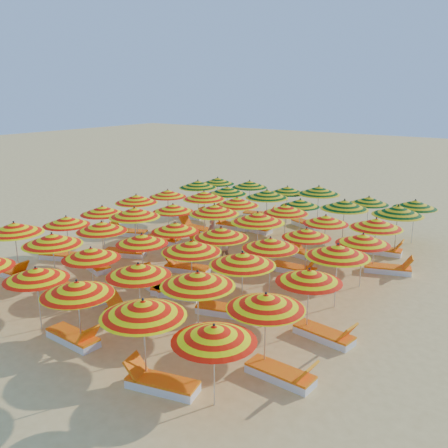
{
  "coord_description": "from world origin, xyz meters",
  "views": [
    {
      "loc": [
        10.93,
        -14.85,
        6.74
      ],
      "look_at": [
        0.0,
        0.5,
        1.6
      ],
      "focal_mm": 40.0,
      "sensor_mm": 36.0,
      "label": 1
    }
  ],
  "objects_px": {
    "umbrella_24": "(136,199)",
    "lounger_11": "(178,292)",
    "umbrella_29": "(363,239)",
    "umbrella_5": "(214,334)",
    "lounger_13": "(325,335)",
    "beachgoer_a": "(211,233)",
    "umbrella_14": "(142,239)",
    "lounger_21": "(308,255)",
    "umbrella_26": "(214,209)",
    "umbrella_28": "(307,233)",
    "umbrella_45": "(319,190)",
    "beachgoer_b": "(223,246)",
    "lounger_18": "(205,247)",
    "lounger_17": "(163,240)",
    "lounger_23": "(189,215)",
    "umbrella_34": "(326,220)",
    "lounger_1": "(74,337)",
    "umbrella_25": "(173,208)",
    "umbrella_8": "(91,253)",
    "umbrella_41": "(398,211)",
    "lounger_22": "(389,269)",
    "umbrella_37": "(227,190)",
    "umbrella_38": "(267,194)",
    "umbrella_12": "(66,221)",
    "umbrella_21": "(221,233)",
    "umbrella_36": "(198,184)",
    "lounger_28": "(307,224)",
    "umbrella_30": "(168,193)",
    "umbrella_10": "(198,279)",
    "umbrella_19": "(134,212)",
    "umbrella_39": "(300,203)",
    "lounger_4": "(68,291)",
    "lounger_10": "(154,284)",
    "umbrella_18": "(102,210)",
    "umbrella_46": "(369,200)",
    "umbrella_11": "(266,301)",
    "umbrella_42": "(218,181)",
    "umbrella_27": "(258,217)",
    "umbrella_22": "(270,243)",
    "umbrella_17": "(309,276)",
    "lounger_12": "(225,310)",
    "lounger_25": "(256,228)",
    "lounger_15": "(187,268)",
    "umbrella_2": "(36,274)",
    "umbrella_20": "(175,227)",
    "umbrella_16": "(242,259)",
    "umbrella_31": "(204,195)",
    "lounger_5": "(89,294)",
    "umbrella_40": "(344,205)",
    "lounger_8": "(60,255)",
    "umbrella_32": "(237,201)",
    "umbrella_15": "(191,246)",
    "umbrella_35": "(376,223)",
    "lounger_20": "(195,228)",
    "umbrella_7": "(52,239)",
    "lounger_16": "(128,232)",
    "umbrella_23": "(338,251)",
    "umbrella_13": "(102,226)"
  },
  "relations": [
    {
      "from": "umbrella_39",
      "to": "lounger_1",
      "type": "relative_size",
      "value": 1.22
    },
    {
      "from": "umbrella_26",
      "to": "umbrella_31",
      "type": "distance_m",
      "value": 3.09
    },
    {
      "from": "umbrella_8",
      "to": "umbrella_41",
      "type": "bearing_deg",
      "value": 58.43
    },
    {
      "from": "umbrella_40",
      "to": "lounger_8",
      "type": "xyz_separation_m",
      "value": [
        -8.76,
        -8.16,
        -1.77
      ]
    },
    {
      "from": "lounger_1",
      "to": "lounger_13",
      "type": "xyz_separation_m",
      "value": [
        5.54,
        4.15,
        0.0
      ]
    },
    {
      "from": "umbrella_29",
      "to": "umbrella_5",
      "type": "bearing_deg",
      "value": -90.81
    },
    {
      "from": "umbrella_36",
      "to": "lounger_28",
      "type": "bearing_deg",
      "value": 18.08
    },
    {
      "from": "umbrella_45",
      "to": "beachgoer_b",
      "type": "height_order",
      "value": "umbrella_45"
    },
    {
      "from": "umbrella_35",
      "to": "lounger_5",
      "type": "xyz_separation_m",
      "value": [
        -6.75,
        -8.09,
        -1.7
      ]
    },
    {
      "from": "umbrella_26",
      "to": "umbrella_28",
      "type": "relative_size",
      "value": 1.42
    },
    {
      "from": "umbrella_14",
      "to": "umbrella_41",
      "type": "relative_size",
      "value": 0.87
    },
    {
      "from": "lounger_18",
      "to": "lounger_17",
      "type": "bearing_deg",
      "value": 22.22
    },
    {
      "from": "umbrella_30",
      "to": "umbrella_10",
      "type": "bearing_deg",
      "value": -44.6
    },
    {
      "from": "lounger_4",
      "to": "lounger_10",
      "type": "xyz_separation_m",
      "value": [
        1.93,
        2.13,
        0.0
      ]
    },
    {
      "from": "umbrella_12",
      "to": "umbrella_21",
      "type": "bearing_deg",
      "value": 16.35
    },
    {
      "from": "umbrella_12",
      "to": "umbrella_37",
      "type": "bearing_deg",
      "value": 75.81
    },
    {
      "from": "umbrella_11",
      "to": "umbrella_42",
      "type": "relative_size",
      "value": 1.29
    },
    {
      "from": "umbrella_22",
      "to": "lounger_18",
      "type": "bearing_deg",
      "value": 152.75
    },
    {
      "from": "umbrella_18",
      "to": "lounger_11",
      "type": "height_order",
      "value": "umbrella_18"
    },
    {
      "from": "umbrella_39",
      "to": "beachgoer_a",
      "type": "xyz_separation_m",
      "value": [
        -2.51,
        -3.42,
        -1.05
      ]
    },
    {
      "from": "lounger_22",
      "to": "umbrella_37",
      "type": "bearing_deg",
      "value": 148.41
    },
    {
      "from": "lounger_13",
      "to": "umbrella_17",
      "type": "bearing_deg",
      "value": -176.74
    },
    {
      "from": "umbrella_27",
      "to": "lounger_13",
      "type": "relative_size",
      "value": 1.32
    },
    {
      "from": "umbrella_5",
      "to": "umbrella_16",
      "type": "distance_m",
      "value": 4.47
    },
    {
      "from": "umbrella_10",
      "to": "umbrella_46",
      "type": "bearing_deg",
      "value": 89.67
    },
    {
      "from": "umbrella_22",
      "to": "umbrella_37",
      "type": "distance_m",
      "value": 8.71
    },
    {
      "from": "lounger_12",
      "to": "lounger_25",
      "type": "distance_m",
      "value": 9.33
    },
    {
      "from": "umbrella_19",
      "to": "beachgoer_b",
      "type": "bearing_deg",
      "value": 25.86
    },
    {
      "from": "umbrella_7",
      "to": "umbrella_35",
      "type": "height_order",
      "value": "umbrella_7"
    },
    {
      "from": "lounger_10",
      "to": "lounger_15",
      "type": "xyz_separation_m",
      "value": [
        -0.1,
        1.91,
        0.0
      ]
    },
    {
      "from": "umbrella_13",
      "to": "umbrella_36",
      "type": "xyz_separation_m",
      "value": [
        -2.05,
        8.36,
        0.09
      ]
    },
    {
      "from": "umbrella_25",
      "to": "lounger_13",
      "type": "relative_size",
      "value": 1.19
    },
    {
      "from": "umbrella_41",
      "to": "lounger_20",
      "type": "height_order",
      "value": "umbrella_41"
    },
    {
      "from": "umbrella_14",
      "to": "umbrella_23",
      "type": "distance_m",
      "value": 6.63
    },
    {
      "from": "umbrella_15",
      "to": "lounger_8",
      "type": "distance_m",
      "value": 7.1
    },
    {
      "from": "umbrella_25",
      "to": "umbrella_8",
      "type": "bearing_deg",
      "value": -71.47
    },
    {
      "from": "umbrella_12",
      "to": "umbrella_25",
      "type": "xyz_separation_m",
      "value": [
        1.87,
        4.22,
        -0.04
      ]
    },
    {
      "from": "umbrella_38",
      "to": "beachgoer_b",
      "type": "relative_size",
      "value": 1.53
    },
    {
      "from": "umbrella_45",
      "to": "umbrella_32",
      "type": "bearing_deg",
      "value": -117.13
    },
    {
      "from": "lounger_4",
      "to": "umbrella_15",
      "type": "bearing_deg",
      "value": 45.01
    },
    {
      "from": "lounger_13",
      "to": "beachgoer_a",
      "type": "xyz_separation_m",
      "value": [
        -7.61,
        4.9,
        0.48
      ]
    },
    {
      "from": "umbrella_24",
      "to": "lounger_11",
      "type": "height_order",
      "value": "umbrella_24"
    },
    {
      "from": "umbrella_5",
      "to": "lounger_10",
      "type": "distance_m",
      "value": 7.19
    },
    {
      "from": "umbrella_10",
      "to": "lounger_16",
      "type": "height_order",
      "value": "umbrella_10"
    },
    {
      "from": "umbrella_21",
      "to": "umbrella_46",
      "type": "height_order",
      "value": "umbrella_21"
    },
    {
      "from": "umbrella_2",
      "to": "umbrella_20",
      "type": "distance_m",
      "value": 6.03
    },
    {
      "from": "umbrella_37",
      "to": "lounger_10",
      "type": "distance_m",
      "value": 8.72
    },
    {
      "from": "umbrella_14",
      "to": "lounger_21",
      "type": "distance_m",
      "value": 7.09
    },
    {
      "from": "lounger_23",
      "to": "umbrella_34",
      "type": "bearing_deg",
      "value": -20.02
    },
    {
      "from": "umbrella_28",
      "to": "lounger_5",
      "type": "relative_size",
      "value": 1.04
    }
  ]
}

